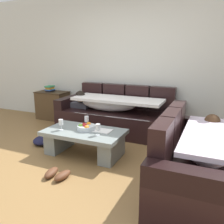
% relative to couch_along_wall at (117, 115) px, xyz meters
% --- Properties ---
extents(ground_plane, '(14.00, 14.00, 0.00)m').
position_rel_couch_along_wall_xyz_m(ground_plane, '(0.02, -1.62, -0.33)').
color(ground_plane, olive).
extents(back_wall, '(9.00, 0.10, 2.70)m').
position_rel_couch_along_wall_xyz_m(back_wall, '(0.02, 0.53, 1.02)').
color(back_wall, silver).
rests_on(back_wall, ground_plane).
extents(couch_along_wall, '(2.37, 0.92, 0.88)m').
position_rel_couch_along_wall_xyz_m(couch_along_wall, '(0.00, 0.00, 0.00)').
color(couch_along_wall, black).
rests_on(couch_along_wall, ground_plane).
extents(couch_near_window, '(0.92, 1.79, 0.88)m').
position_rel_couch_along_wall_xyz_m(couch_near_window, '(1.64, -1.50, 0.00)').
color(couch_near_window, black).
rests_on(couch_near_window, ground_plane).
extents(coffee_table, '(1.20, 0.68, 0.38)m').
position_rel_couch_along_wall_xyz_m(coffee_table, '(-0.05, -1.20, -0.09)').
color(coffee_table, gray).
rests_on(coffee_table, ground_plane).
extents(fruit_bowl, '(0.28, 0.28, 0.10)m').
position_rel_couch_along_wall_xyz_m(fruit_bowl, '(-0.04, -1.16, 0.09)').
color(fruit_bowl, silver).
rests_on(fruit_bowl, coffee_table).
extents(wine_glass_near_left, '(0.07, 0.07, 0.17)m').
position_rel_couch_along_wall_xyz_m(wine_glass_near_left, '(-0.37, -1.32, 0.17)').
color(wine_glass_near_left, silver).
rests_on(wine_glass_near_left, coffee_table).
extents(wine_glass_near_right, '(0.07, 0.07, 0.17)m').
position_rel_couch_along_wall_xyz_m(wine_glass_near_right, '(0.24, -1.30, 0.17)').
color(wine_glass_near_right, silver).
rests_on(wine_glass_near_right, coffee_table).
extents(wine_glass_far_back, '(0.07, 0.07, 0.17)m').
position_rel_couch_along_wall_xyz_m(wine_glass_far_back, '(-0.11, -1.00, 0.17)').
color(wine_glass_far_back, silver).
rests_on(wine_glass_far_back, coffee_table).
extents(open_magazine, '(0.28, 0.21, 0.01)m').
position_rel_couch_along_wall_xyz_m(open_magazine, '(0.21, -1.11, 0.05)').
color(open_magazine, white).
rests_on(open_magazine, coffee_table).
extents(side_cabinet, '(0.72, 0.44, 0.64)m').
position_rel_couch_along_wall_xyz_m(side_cabinet, '(-1.73, 0.23, -0.01)').
color(side_cabinet, '#4C3720').
rests_on(side_cabinet, ground_plane).
extents(book_stack_on_cabinet, '(0.18, 0.24, 0.13)m').
position_rel_couch_along_wall_xyz_m(book_stack_on_cabinet, '(-1.77, 0.22, 0.38)').
color(book_stack_on_cabinet, black).
rests_on(book_stack_on_cabinet, side_cabinet).
extents(pair_of_shoes, '(0.32, 0.28, 0.09)m').
position_rel_couch_along_wall_xyz_m(pair_of_shoes, '(-0.01, -1.95, -0.29)').
color(pair_of_shoes, '#59331E').
rests_on(pair_of_shoes, ground_plane).
extents(crumpled_garment, '(0.43, 0.48, 0.12)m').
position_rel_couch_along_wall_xyz_m(crumpled_garment, '(-0.92, -1.12, -0.27)').
color(crumpled_garment, '#191933').
rests_on(crumpled_garment, ground_plane).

